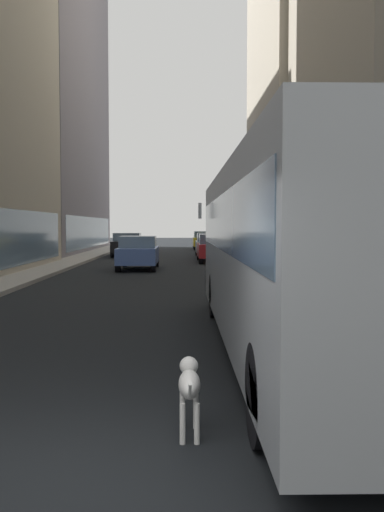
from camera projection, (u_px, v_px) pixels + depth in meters
name	position (u px, v px, depth m)	size (l,w,h in m)	color
ground_plane	(169.00, 256.00, 39.38)	(120.00, 120.00, 0.00)	black
sidewalk_left	(86.00, 255.00, 39.27)	(2.40, 110.00, 0.15)	#9E9991
sidewalk_right	(251.00, 255.00, 39.49)	(2.40, 110.00, 0.15)	#9E9991
building_left_far	(21.00, 96.00, 45.34)	(11.08, 23.14, 24.96)	slate
building_right_far	(334.00, 1.00, 40.99)	(10.65, 16.35, 36.58)	#B2A893
transit_bus	(297.00, 246.00, 9.53)	(2.78, 11.53, 3.05)	#999EA3
car_blue_hatchback	(138.00, 253.00, 27.39)	(1.83, 4.12, 1.62)	#4C6BB7
car_yellow_taxi	(203.00, 240.00, 50.37)	(1.72, 3.92, 1.62)	yellow
car_black_suv	(128.00, 245.00, 38.87)	(1.92, 4.08, 1.62)	black
car_grey_wagon	(210.00, 245.00, 38.09)	(1.86, 4.62, 1.62)	slate
car_red_coupe	(214.00, 248.00, 32.97)	(1.92, 4.19, 1.62)	red
dalmatian_dog	(189.00, 384.00, 5.76)	(0.22, 0.96, 0.72)	white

